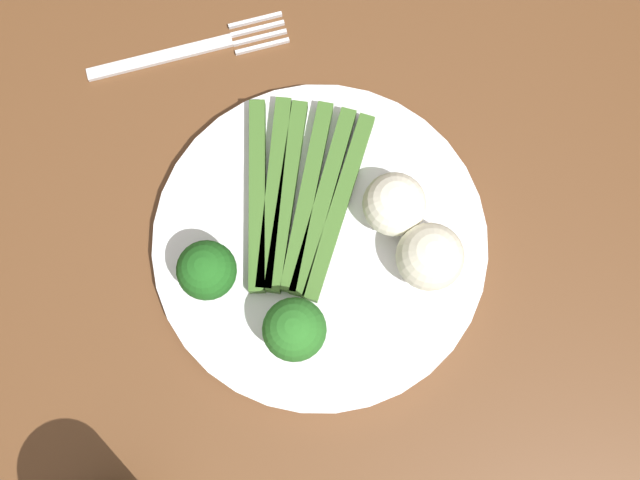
% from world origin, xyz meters
% --- Properties ---
extents(ground_plane, '(6.00, 6.00, 0.02)m').
position_xyz_m(ground_plane, '(0.00, 0.00, -0.01)').
color(ground_plane, gray).
extents(dining_table, '(1.12, 1.05, 0.76)m').
position_xyz_m(dining_table, '(0.00, 0.00, 0.65)').
color(dining_table, brown).
rests_on(dining_table, ground_plane).
extents(plate, '(0.25, 0.25, 0.01)m').
position_xyz_m(plate, '(-0.07, 0.01, 0.77)').
color(plate, white).
rests_on(plate, dining_table).
extents(asparagus_bundle, '(0.16, 0.15, 0.01)m').
position_xyz_m(asparagus_bundle, '(-0.11, 0.01, 0.78)').
color(asparagus_bundle, '#3D6626').
rests_on(asparagus_bundle, plate).
extents(broccoli_front_left, '(0.04, 0.04, 0.06)m').
position_xyz_m(broccoli_front_left, '(-0.02, -0.04, 0.81)').
color(broccoli_front_left, '#568E33').
rests_on(broccoli_front_left, plate).
extents(broccoli_near_center, '(0.04, 0.04, 0.05)m').
position_xyz_m(broccoli_near_center, '(-0.08, -0.08, 0.80)').
color(broccoli_near_center, '#4C7F2B').
rests_on(broccoli_near_center, plate).
extents(cauliflower_right, '(0.05, 0.05, 0.05)m').
position_xyz_m(cauliflower_right, '(-0.06, 0.06, 0.80)').
color(cauliflower_right, white).
rests_on(cauliflower_right, plate).
extents(cauliflower_left, '(0.05, 0.05, 0.05)m').
position_xyz_m(cauliflower_left, '(-0.02, 0.07, 0.80)').
color(cauliflower_left, silver).
rests_on(cauliflower_left, plate).
extents(fork, '(0.05, 0.17, 0.00)m').
position_xyz_m(fork, '(-0.26, -0.01, 0.76)').
color(fork, silver).
rests_on(fork, dining_table).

